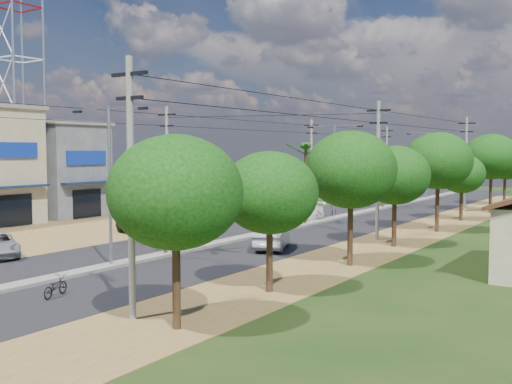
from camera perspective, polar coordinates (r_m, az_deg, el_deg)
ground at (r=30.84m, az=-13.61°, el=-7.04°), size 160.00×160.00×0.00m
road at (r=42.34m, az=1.45°, el=-3.91°), size 12.00×110.00×0.04m
median at (r=44.88m, az=3.48°, el=-3.37°), size 1.00×90.00×0.18m
dirt_lot_west at (r=47.28m, az=-18.92°, el=-3.30°), size 18.00×46.00×0.04m
dirt_shoulder_east at (r=38.57m, az=12.26°, el=-4.79°), size 5.00×90.00×0.03m
shophouse_grey at (r=56.14m, az=-18.52°, el=2.07°), size 9.00×6.40×8.30m
low_shed at (r=62.21m, az=-10.65°, el=0.36°), size 10.40×10.40×3.95m
telecom_tower at (r=61.60m, az=-21.84°, el=16.16°), size 3.80×3.80×43.00m
tree_east_a at (r=19.39m, az=-7.66°, el=-0.05°), size 4.40×4.40×6.37m
tree_east_b at (r=24.35m, az=1.31°, el=-0.08°), size 4.00×4.00×5.83m
tree_east_c at (r=30.29m, az=9.02°, el=2.09°), size 4.60×4.60×6.83m
tree_east_d at (r=36.90m, az=13.10°, el=1.56°), size 4.20×4.20×6.13m
tree_east_e at (r=44.41m, az=16.96°, el=2.85°), size 4.80×4.80×7.14m
tree_east_f at (r=52.25m, az=19.01°, el=1.63°), size 3.80×3.80×5.52m
tree_east_g at (r=59.87m, az=21.51°, el=3.14°), size 5.00×5.00×7.38m
tree_east_h at (r=67.78m, az=22.66°, el=2.67°), size 4.40×4.40×6.52m
palm_median_near at (r=33.13m, az=-8.69°, el=3.42°), size 2.00×2.00×6.15m
palm_median_mid at (r=46.26m, az=4.75°, el=4.05°), size 2.00×2.00×6.55m
palm_median_far at (r=60.78m, az=12.03°, el=3.36°), size 2.00×2.00×5.85m
streetlight_near at (r=30.30m, az=-13.76°, el=1.88°), size 5.10×0.18×8.00m
streetlight_mid at (r=50.71m, az=7.46°, el=2.77°), size 5.10×0.18×8.00m
streetlight_far at (r=73.99m, az=16.00°, el=3.02°), size 5.10×0.18×8.00m
utility_pole_w_b at (r=43.77m, az=-8.45°, el=2.53°), size 1.60×0.24×9.00m
utility_pole_w_c at (r=61.91m, az=5.29°, el=2.98°), size 1.60×0.24×9.00m
utility_pole_w_d at (r=81.03m, az=12.33°, el=3.14°), size 1.60×0.24×9.00m
utility_pole_e_a at (r=20.74m, az=-11.84°, el=0.91°), size 1.60×0.24×9.00m
utility_pole_e_b at (r=39.44m, az=11.53°, el=2.34°), size 1.60×0.24×9.00m
utility_pole_e_c at (r=60.40m, az=19.36°, el=2.74°), size 1.60×0.24×9.00m
car_silver_mid at (r=35.37m, az=1.63°, el=-4.28°), size 3.21×4.84×1.51m
car_white_far at (r=48.43m, az=3.75°, el=-2.00°), size 3.51×5.82×1.58m
car_parked_dark at (r=42.42m, az=-11.37°, el=-3.00°), size 4.64×3.33×1.47m
moto_rider_east at (r=25.30m, az=-18.57°, el=-8.62°), size 1.04×1.65×0.82m
moto_rider_west_a at (r=45.70m, az=1.47°, el=-2.82°), size 0.84×1.68×0.84m
moto_rider_west_b at (r=53.69m, az=7.41°, el=-1.80°), size 0.80×1.56×0.90m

